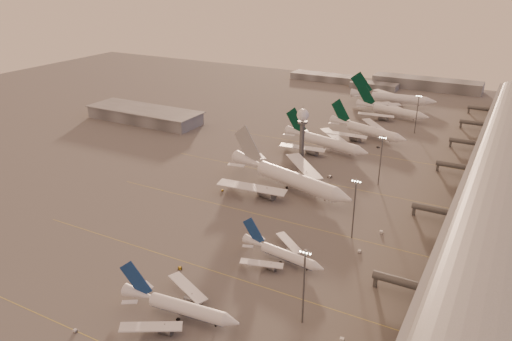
% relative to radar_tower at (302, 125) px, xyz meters
% --- Properties ---
extents(ground, '(700.00, 700.00, 0.00)m').
position_rel_radar_tower_xyz_m(ground, '(-5.00, -120.00, -20.95)').
color(ground, '#5B5858').
rests_on(ground, ground).
extents(taxiway_markings, '(180.00, 185.25, 0.02)m').
position_rel_radar_tower_xyz_m(taxiway_markings, '(25.00, -64.00, -20.94)').
color(taxiway_markings, gold).
rests_on(taxiway_markings, ground).
extents(hangar, '(82.00, 27.00, 8.50)m').
position_rel_radar_tower_xyz_m(hangar, '(-125.00, 20.00, -16.63)').
color(hangar, '#5A5C61').
rests_on(hangar, ground).
extents(radar_tower, '(6.40, 6.40, 31.10)m').
position_rel_radar_tower_xyz_m(radar_tower, '(0.00, 0.00, 0.00)').
color(radar_tower, '#53565A').
rests_on(radar_tower, ground).
extents(mast_a, '(3.60, 0.56, 25.00)m').
position_rel_radar_tower_xyz_m(mast_a, '(53.00, -120.00, -7.21)').
color(mast_a, '#53565A').
rests_on(mast_a, ground).
extents(mast_b, '(3.60, 0.56, 25.00)m').
position_rel_radar_tower_xyz_m(mast_b, '(50.00, -65.00, -7.21)').
color(mast_b, '#53565A').
rests_on(mast_b, ground).
extents(mast_c, '(3.60, 0.56, 25.00)m').
position_rel_radar_tower_xyz_m(mast_c, '(45.00, -10.00, -7.21)').
color(mast_c, '#53565A').
rests_on(mast_c, ground).
extents(mast_d, '(3.60, 0.56, 25.00)m').
position_rel_radar_tower_xyz_m(mast_d, '(43.00, 80.00, -7.21)').
color(mast_d, '#53565A').
rests_on(mast_d, ground).
extents(distant_horizon, '(165.00, 37.50, 9.00)m').
position_rel_radar_tower_xyz_m(distant_horizon, '(-2.38, 205.14, -17.06)').
color(distant_horizon, '#5A5C61').
rests_on(distant_horizon, ground).
extents(narrowbody_near, '(40.52, 32.22, 15.83)m').
position_rel_radar_tower_xyz_m(narrowbody_near, '(19.64, -135.58, -17.74)').
color(narrowbody_near, white).
rests_on(narrowbody_near, ground).
extents(narrowbody_mid, '(34.51, 27.37, 13.53)m').
position_rel_radar_tower_xyz_m(narrowbody_mid, '(33.49, -93.30, -18.21)').
color(narrowbody_mid, white).
rests_on(narrowbody_mid, ground).
extents(widebody_white, '(70.59, 55.77, 25.52)m').
position_rel_radar_tower_xyz_m(widebody_white, '(9.08, -35.56, -16.52)').
color(widebody_white, white).
rests_on(widebody_white, ground).
extents(greentail_a, '(56.46, 45.01, 20.97)m').
position_rel_radar_tower_xyz_m(greentail_a, '(4.39, 24.03, -17.25)').
color(greentail_a, white).
rests_on(greentail_a, ground).
extents(greentail_b, '(53.91, 42.83, 20.33)m').
position_rel_radar_tower_xyz_m(greentail_b, '(18.81, 57.43, -17.36)').
color(greentail_b, white).
rests_on(greentail_b, ground).
extents(greentail_c, '(54.25, 43.35, 19.98)m').
position_rel_radar_tower_xyz_m(greentail_c, '(20.95, 108.87, -17.42)').
color(greentail_c, white).
rests_on(greentail_c, ground).
extents(greentail_d, '(64.95, 52.30, 23.58)m').
position_rel_radar_tower_xyz_m(greentail_d, '(13.16, 141.62, -16.78)').
color(greentail_d, white).
rests_on(greentail_d, ground).
extents(gsv_truck_a, '(4.77, 1.87, 1.92)m').
position_rel_radar_tower_xyz_m(gsv_truck_a, '(-2.79, -155.38, -19.97)').
color(gsv_truck_a, silver).
rests_on(gsv_truck_a, ground).
extents(gsv_catering_a, '(5.84, 3.26, 4.55)m').
position_rel_radar_tower_xyz_m(gsv_catering_a, '(66.40, -122.25, -18.67)').
color(gsv_catering_a, silver).
rests_on(gsv_catering_a, ground).
extents(gsv_tug_mid, '(3.56, 3.84, 0.95)m').
position_rel_radar_tower_xyz_m(gsv_tug_mid, '(4.18, -114.74, -20.46)').
color(gsv_tug_mid, gold).
rests_on(gsv_tug_mid, ground).
extents(gsv_truck_b, '(5.45, 2.19, 2.18)m').
position_rel_radar_tower_xyz_m(gsv_truck_b, '(56.47, -74.15, -19.84)').
color(gsv_truck_b, silver).
rests_on(gsv_truck_b, ground).
extents(gsv_truck_c, '(4.75, 4.32, 1.92)m').
position_rel_radar_tower_xyz_m(gsv_truck_c, '(-17.19, -51.99, -19.97)').
color(gsv_truck_c, gold).
rests_on(gsv_truck_c, ground).
extents(gsv_catering_b, '(6.04, 4.40, 4.53)m').
position_rel_radar_tower_xyz_m(gsv_catering_b, '(59.39, -56.02, -18.68)').
color(gsv_catering_b, silver).
rests_on(gsv_catering_b, ground).
extents(gsv_tug_far, '(2.66, 3.99, 1.07)m').
position_rel_radar_tower_xyz_m(gsv_tug_far, '(21.35, -12.84, -20.40)').
color(gsv_tug_far, silver).
rests_on(gsv_tug_far, ground).
extents(gsv_truck_d, '(3.64, 6.55, 2.50)m').
position_rel_radar_tower_xyz_m(gsv_truck_d, '(-32.71, 1.19, -19.67)').
color(gsv_truck_d, silver).
rests_on(gsv_truck_d, ground).
extents(gsv_tug_hangar, '(4.05, 3.54, 0.99)m').
position_rel_radar_tower_xyz_m(gsv_tug_hangar, '(30.34, 42.21, -20.44)').
color(gsv_tug_hangar, '#535658').
rests_on(gsv_tug_hangar, ground).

